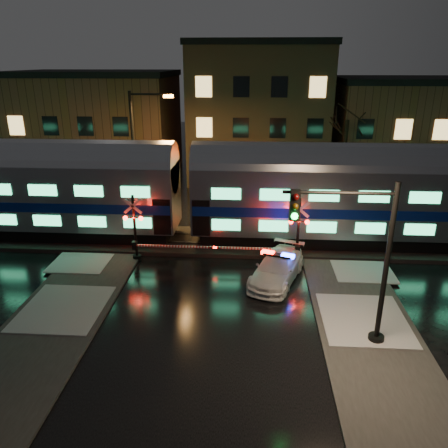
{
  "coord_description": "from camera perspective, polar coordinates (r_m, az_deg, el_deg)",
  "views": [
    {
      "loc": [
        1.7,
        -19.16,
        10.35
      ],
      "look_at": [
        0.21,
        2.5,
        2.2
      ],
      "focal_mm": 35.0,
      "sensor_mm": 36.0,
      "label": 1
    }
  ],
  "objects": [
    {
      "name": "ground",
      "position": [
        21.85,
        -1.02,
        -7.71
      ],
      "size": [
        120.0,
        120.0,
        0.0
      ],
      "primitive_type": "plane",
      "color": "black",
      "rests_on": "ground"
    },
    {
      "name": "ballast",
      "position": [
        26.29,
        -0.09,
        -2.32
      ],
      "size": [
        90.0,
        4.2,
        0.24
      ],
      "primitive_type": "cube",
      "color": "black",
      "rests_on": "ground"
    },
    {
      "name": "building_left",
      "position": [
        44.1,
        -15.96,
        12.19
      ],
      "size": [
        14.0,
        10.0,
        9.0
      ],
      "primitive_type": "cube",
      "color": "#572F22",
      "rests_on": "ground"
    },
    {
      "name": "crossing_signal_left",
      "position": [
        23.95,
        -10.73,
        -1.41
      ],
      "size": [
        5.26,
        0.63,
        3.72
      ],
      "color": "black",
      "rests_on": "ground"
    },
    {
      "name": "traffic_light",
      "position": [
        16.69,
        17.18,
        -4.82
      ],
      "size": [
        4.2,
        0.73,
        6.5
      ],
      "rotation": [
        0.0,
        0.0,
        0.15
      ],
      "color": "black",
      "rests_on": "ground"
    },
    {
      "name": "building_right",
      "position": [
        43.69,
        22.03,
        11.09
      ],
      "size": [
        12.0,
        10.0,
        8.5
      ],
      "primitive_type": "cube",
      "color": "#572F22",
      "rests_on": "ground"
    },
    {
      "name": "police_car",
      "position": [
        21.93,
        6.95,
        -5.73
      ],
      "size": [
        3.35,
        5.06,
        1.52
      ],
      "rotation": [
        0.0,
        0.0,
        -0.34
      ],
      "color": "silver",
      "rests_on": "ground"
    },
    {
      "name": "streetlight",
      "position": [
        29.67,
        -11.18,
        9.69
      ],
      "size": [
        2.87,
        0.3,
        8.58
      ],
      "color": "black",
      "rests_on": "ground"
    },
    {
      "name": "sidewalk_left",
      "position": [
        18.61,
        -23.89,
        -15.02
      ],
      "size": [
        4.0,
        20.0,
        0.12
      ],
      "primitive_type": "cube",
      "color": "#2D2D2D",
      "rests_on": "ground"
    },
    {
      "name": "building_mid",
      "position": [
        41.92,
        4.44,
        14.22
      ],
      "size": [
        12.0,
        11.0,
        11.5
      ],
      "primitive_type": "cube",
      "color": "brown",
      "rests_on": "ground"
    },
    {
      "name": "train",
      "position": [
        25.45,
        -5.15,
        4.61
      ],
      "size": [
        51.0,
        3.12,
        5.92
      ],
      "color": "black",
      "rests_on": "ballast"
    },
    {
      "name": "sidewalk_right",
      "position": [
        17.39,
        20.04,
        -17.18
      ],
      "size": [
        4.0,
        20.0,
        0.12
      ],
      "primitive_type": "cube",
      "color": "#2D2D2D",
      "rests_on": "ground"
    },
    {
      "name": "crossing_signal_right",
      "position": [
        23.29,
        8.72,
        -1.91
      ],
      "size": [
        5.27,
        0.63,
        3.73
      ],
      "color": "black",
      "rests_on": "ground"
    }
  ]
}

